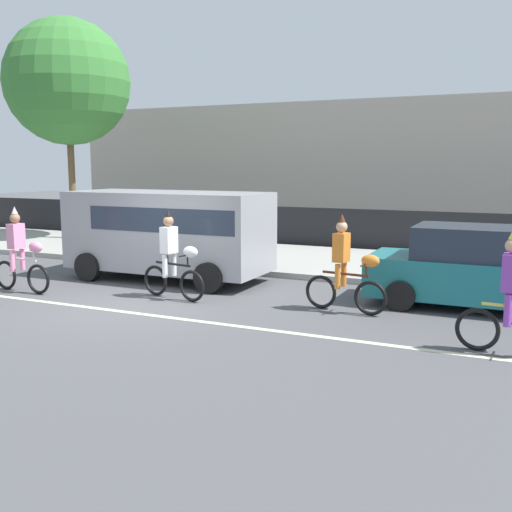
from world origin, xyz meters
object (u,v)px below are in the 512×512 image
at_px(parade_cyclist_pink, 21,255).
at_px(parade_cyclist_zebra, 173,260).
at_px(parked_car_teal, 473,269).
at_px(parade_cyclist_orange, 346,269).
at_px(parked_van_grey, 171,229).

bearing_deg(parade_cyclist_pink, parade_cyclist_zebra, 13.69).
distance_m(parade_cyclist_zebra, parked_car_teal, 6.13).
relative_size(parade_cyclist_orange, parked_van_grey, 0.38).
bearing_deg(parade_cyclist_zebra, parade_cyclist_orange, 6.54).
distance_m(parade_cyclist_orange, parked_car_teal, 2.60).
bearing_deg(parade_cyclist_orange, parade_cyclist_pink, -169.94).
bearing_deg(parade_cyclist_zebra, parade_cyclist_pink, -166.31).
relative_size(parade_cyclist_pink, parked_car_teal, 0.47).
bearing_deg(parade_cyclist_pink, parked_car_teal, 15.97).
distance_m(parade_cyclist_orange, parked_van_grey, 5.09).
height_order(parade_cyclist_orange, parked_car_teal, parade_cyclist_orange).
bearing_deg(parked_van_grey, parade_cyclist_zebra, -55.92).
xyz_separation_m(parade_cyclist_pink, parked_van_grey, (2.27, 2.64, 0.44)).
bearing_deg(parade_cyclist_zebra, parked_van_grey, 124.08).
height_order(parade_cyclist_pink, parked_van_grey, parked_van_grey).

